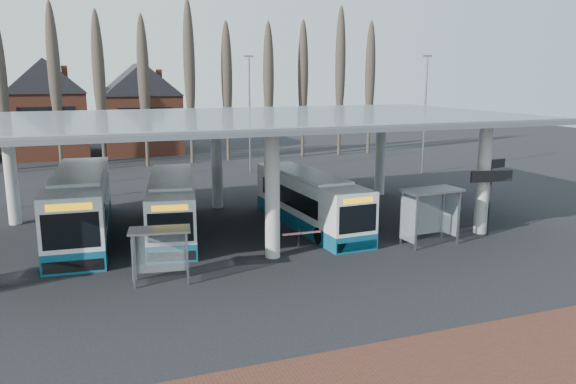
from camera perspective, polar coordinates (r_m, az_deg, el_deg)
name	(u,v)px	position (r m, az deg, el deg)	size (l,w,h in m)	color
ground	(291,274)	(24.58, 0.35, -8.31)	(140.00, 140.00, 0.00)	black
station_canopy	(239,127)	(30.83, -4.98, 6.57)	(32.00, 16.00, 6.34)	#B7B7B2
poplar_row	(167,72)	(55.20, -12.23, 11.79)	(45.10, 1.10, 14.50)	#473D33
lamp_post_b	(250,112)	(49.76, -3.92, 8.10)	(0.80, 0.16, 10.17)	slate
lamp_post_c	(425,113)	(50.37, 13.74, 7.85)	(0.80, 0.16, 10.17)	slate
bus_0	(81,205)	(31.89, -20.26, -1.28)	(3.63, 12.79, 3.51)	white
bus_1	(172,206)	(31.42, -11.68, -1.38)	(4.17, 11.21, 3.05)	white
bus_2	(309,201)	(32.00, 2.14, -0.92)	(2.81, 11.02, 3.04)	white
shelter_1	(160,243)	(23.78, -12.86, -5.06)	(2.65, 1.63, 2.30)	gray
shelter_2	(429,204)	(29.28, 14.11, -1.16)	(3.18, 1.76, 2.86)	gray
info_sign_0	(491,181)	(31.57, 19.94, 1.03)	(2.36, 0.50, 3.52)	black
info_sign_1	(491,168)	(37.00, 19.95, 2.29)	(2.25, 0.46, 3.36)	black
barrier	(301,234)	(27.72, 1.32, -4.31)	(1.99, 0.56, 0.99)	black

